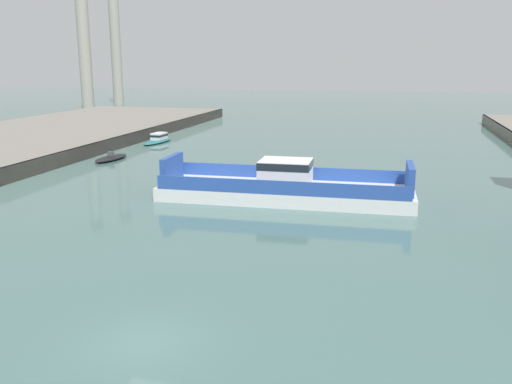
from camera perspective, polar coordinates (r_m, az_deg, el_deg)
ground_plane at (r=23.32m, az=-11.57°, el=-15.20°), size 400.00×400.00×0.00m
chain_ferry at (r=44.98m, az=3.08°, el=0.50°), size 20.83×6.78×3.30m
moored_boat_near_left at (r=65.47m, az=-14.86°, el=3.46°), size 2.48×5.86×0.99m
moored_boat_mid_right at (r=78.62m, az=-10.16°, el=5.48°), size 2.57×7.24×1.32m
smokestack_distant_a at (r=152.40m, az=-14.46°, el=15.28°), size 2.87×2.87×32.19m
smokestack_distant_b at (r=133.47m, az=-17.49°, el=14.64°), size 3.00×3.00×28.59m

